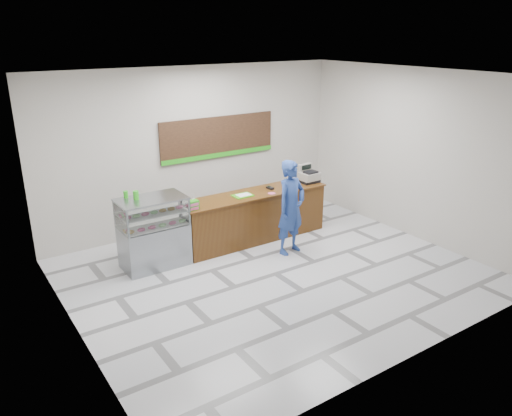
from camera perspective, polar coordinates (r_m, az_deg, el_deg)
floor at (r=9.15m, az=2.30°, el=-7.52°), size 7.00×7.00×0.00m
back_wall at (r=10.97m, az=-6.89°, el=6.75°), size 7.00×0.00×7.00m
ceiling at (r=8.17m, az=2.64°, el=14.89°), size 7.00×7.00×0.00m
sales_counter at (r=10.39m, az=-0.24°, el=-0.96°), size 3.26×0.76×1.03m
display_case at (r=9.37m, az=-11.62°, el=-2.69°), size 1.22×0.72×1.33m
menu_board at (r=11.15m, az=-4.30°, el=8.01°), size 2.80×0.06×0.90m
cash_register at (r=11.00m, az=5.94°, el=3.72°), size 0.42×0.44×0.38m
card_terminal at (r=10.48m, az=1.62°, el=2.31°), size 0.10×0.18×0.04m
serving_tray at (r=10.03m, az=-1.52°, el=1.44°), size 0.40×0.29×0.02m
napkin_box at (r=9.45m, az=-7.65°, el=0.43°), size 0.16×0.16×0.12m
straw_cup at (r=9.58m, az=-7.12°, el=0.70°), size 0.08×0.08×0.11m
promo_box at (r=9.31m, az=-7.22°, el=0.33°), size 0.21×0.14×0.18m
donut_decal at (r=10.19m, az=1.79°, el=1.69°), size 0.16×0.16×0.00m
green_cup_left at (r=9.26m, az=-14.66°, el=1.51°), size 0.08×0.08×0.13m
green_cup_right at (r=9.12m, az=-13.55°, el=1.43°), size 0.10×0.10×0.16m
customer at (r=9.69m, az=4.03°, el=0.07°), size 0.76×0.57×1.87m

